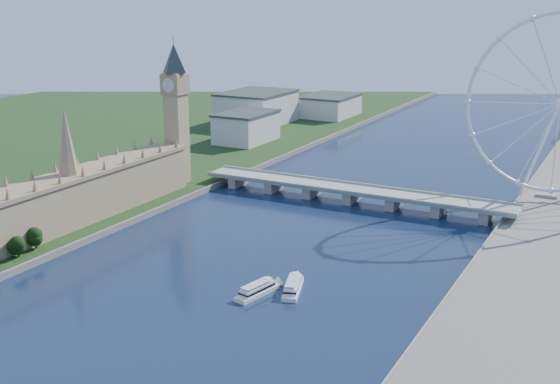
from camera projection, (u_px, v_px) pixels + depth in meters
The scene contains 7 objects.
parliament_range at pixel (71, 198), 419.26m from camera, with size 24.00×200.00×70.00m.
big_ben at pixel (175, 96), 498.15m from camera, with size 20.02×20.02×110.00m.
westminster_bridge at pixel (352, 192), 475.40m from camera, with size 220.00×22.00×9.50m.
london_eye at pixel (560, 105), 451.73m from camera, with size 113.60×39.12×124.30m.
city_skyline at pixel (493, 123), 676.21m from camera, with size 505.00×280.00×32.00m.
tour_boat_near at pixel (257, 295), 329.06m from camera, with size 7.23×28.36×6.25m, color silver, non-canonical shape.
tour_boat_far at pixel (293, 291), 332.89m from camera, with size 7.30×28.62×6.31m, color white, non-canonical shape.
Camera 1 is at (170.90, -127.31, 135.47)m, focal length 45.00 mm.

